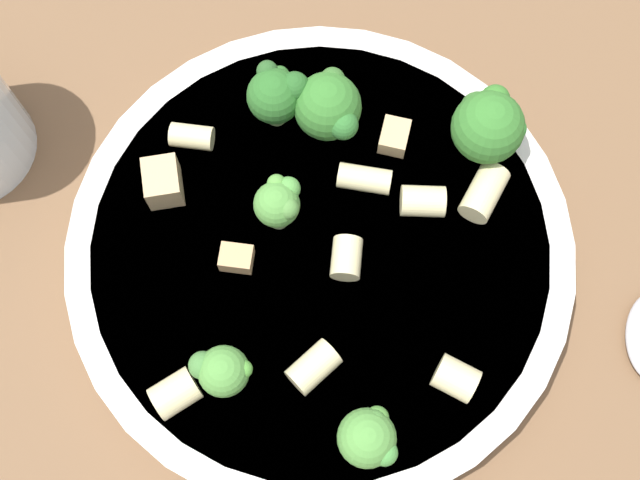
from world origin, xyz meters
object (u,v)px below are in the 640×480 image
pasta_bowl (320,254)px  rigatoni_2 (484,193)px  broccoli_floret_2 (221,370)px  rigatoni_0 (313,367)px  chicken_chunk_1 (163,182)px  chicken_chunk_2 (236,258)px  broccoli_floret_4 (329,107)px  chicken_chunk_0 (396,138)px  rigatoni_3 (192,137)px  rigatoni_4 (456,378)px  rigatoni_1 (423,201)px  broccoli_floret_0 (369,437)px  broccoli_floret_3 (280,201)px  rigatoni_7 (360,176)px  broccoli_floret_1 (488,125)px  broccoli_floret_5 (277,94)px  rigatoni_5 (175,393)px  rigatoni_6 (350,253)px

pasta_bowl → rigatoni_2: rigatoni_2 is taller
broccoli_floret_2 → rigatoni_0: bearing=-52.1°
chicken_chunk_1 → chicken_chunk_2: 0.06m
broccoli_floret_4 → chicken_chunk_0: size_ratio=2.15×
rigatoni_3 → rigatoni_4: size_ratio=1.15×
rigatoni_1 → chicken_chunk_2: bearing=141.0°
broccoli_floret_0 → chicken_chunk_0: 0.16m
chicken_chunk_0 → chicken_chunk_2: (-0.10, 0.03, -0.00)m
rigatoni_0 → chicken_chunk_2: bearing=68.7°
broccoli_floret_4 → chicken_chunk_1: size_ratio=1.76×
broccoli_floret_2 → chicken_chunk_0: 0.16m
broccoli_floret_3 → rigatoni_7: 0.05m
rigatoni_3 → broccoli_floret_1: bearing=-57.5°
broccoli_floret_3 → broccoli_floret_5: (0.05, 0.04, 0.00)m
broccoli_floret_1 → rigatoni_5: bearing=164.3°
broccoli_floret_2 → chicken_chunk_0: (0.16, -0.00, -0.01)m
rigatoni_1 → rigatoni_4: (-0.07, -0.06, 0.00)m
rigatoni_0 → chicken_chunk_1: bearing=72.9°
rigatoni_1 → chicken_chunk_0: 0.04m
broccoli_floret_2 → rigatoni_3: (0.10, 0.09, -0.01)m
pasta_bowl → rigatoni_1: size_ratio=11.78×
rigatoni_6 → broccoli_floret_1: bearing=-14.8°
rigatoni_6 → chicken_chunk_0: (0.07, 0.02, -0.00)m
chicken_chunk_0 → chicken_chunk_1: (-0.09, 0.09, 0.00)m
broccoli_floret_3 → rigatoni_0: broccoli_floret_3 is taller
broccoli_floret_4 → rigatoni_4: broccoli_floret_4 is taller
rigatoni_6 → chicken_chunk_1: (-0.02, 0.10, 0.00)m
rigatoni_0 → chicken_chunk_0: (0.13, 0.03, -0.00)m
broccoli_floret_2 → rigatoni_4: bearing=-57.6°
broccoli_floret_5 → rigatoni_5: bearing=-163.4°
rigatoni_3 → chicken_chunk_0: bearing=-56.4°
broccoli_floret_0 → rigatoni_7: size_ratio=1.20×
broccoli_floret_0 → chicken_chunk_1: bearing=72.2°
pasta_bowl → rigatoni_5: 0.11m
rigatoni_2 → chicken_chunk_0: rigatoni_2 is taller
rigatoni_5 → pasta_bowl: bearing=-8.3°
broccoli_floret_3 → chicken_chunk_2: broccoli_floret_3 is taller
rigatoni_7 → broccoli_floret_2: bearing=-179.4°
rigatoni_4 → chicken_chunk_2: rigatoni_4 is taller
broccoli_floret_4 → rigatoni_6: 0.08m
broccoli_floret_0 → broccoli_floret_3: size_ratio=0.96×
broccoli_floret_0 → broccoli_floret_5: bearing=48.1°
rigatoni_0 → chicken_chunk_2: 0.07m
broccoli_floret_0 → broccoli_floret_2: 0.08m
rigatoni_5 → broccoli_floret_5: bearing=16.6°
broccoli_floret_4 → rigatoni_1: 0.07m
broccoli_floret_0 → rigatoni_1: broccoli_floret_0 is taller
broccoli_floret_4 → chicken_chunk_2: (-0.09, -0.00, -0.02)m
pasta_bowl → chicken_chunk_0: chicken_chunk_0 is taller
rigatoni_0 → rigatoni_3: bearing=61.5°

